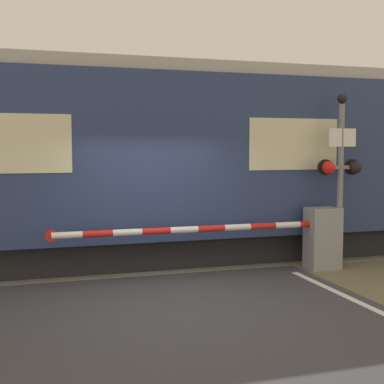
# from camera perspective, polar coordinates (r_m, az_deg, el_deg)

# --- Properties ---
(ground_plane) EXTENTS (80.00, 80.00, 0.00)m
(ground_plane) POSITION_cam_1_polar(r_m,az_deg,el_deg) (8.15, -1.85, -11.45)
(ground_plane) COLOR #6B6047
(track_bed) EXTENTS (36.00, 3.20, 0.13)m
(track_bed) POSITION_cam_1_polar(r_m,az_deg,el_deg) (11.12, -6.15, -6.96)
(track_bed) COLOR #666056
(track_bed) RESTS_ON ground_plane
(train) EXTENTS (18.30, 3.16, 3.87)m
(train) POSITION_cam_1_polar(r_m,az_deg,el_deg) (11.74, 7.19, 3.26)
(train) COLOR black
(train) RESTS_ON ground_plane
(crossing_barrier) EXTENTS (5.34, 0.44, 1.16)m
(crossing_barrier) POSITION_cam_1_polar(r_m,az_deg,el_deg) (10.16, 11.78, -4.68)
(crossing_barrier) COLOR gray
(crossing_barrier) RESTS_ON ground_plane
(signal_post) EXTENTS (0.87, 0.26, 3.27)m
(signal_post) POSITION_cam_1_polar(r_m,az_deg,el_deg) (10.37, 15.59, 2.31)
(signal_post) COLOR gray
(signal_post) RESTS_ON ground_plane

